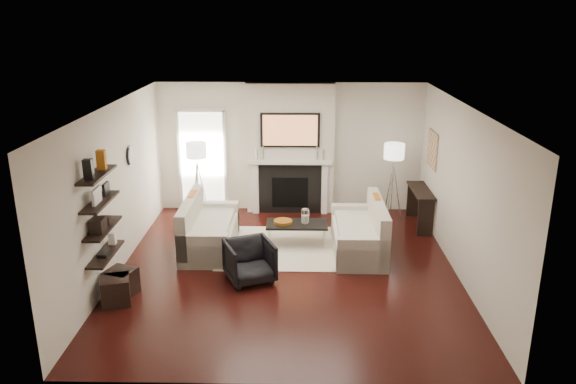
{
  "coord_description": "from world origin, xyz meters",
  "views": [
    {
      "loc": [
        0.18,
        -8.42,
        4.06
      ],
      "look_at": [
        0.0,
        0.6,
        1.15
      ],
      "focal_mm": 35.0,
      "sensor_mm": 36.0,
      "label": 1
    }
  ],
  "objects_px": {
    "coffee_table": "(297,224)",
    "lamp_left_shade": "(196,150)",
    "loveseat_right_base": "(358,241)",
    "lamp_right_shade": "(394,151)",
    "ottoman_near": "(121,282)",
    "armchair": "(250,259)",
    "loveseat_left_base": "(210,237)"
  },
  "relations": [
    {
      "from": "armchair",
      "to": "lamp_right_shade",
      "type": "bearing_deg",
      "value": 23.04
    },
    {
      "from": "armchair",
      "to": "lamp_left_shade",
      "type": "height_order",
      "value": "lamp_left_shade"
    },
    {
      "from": "loveseat_left_base",
      "to": "armchair",
      "type": "distance_m",
      "value": 1.49
    },
    {
      "from": "loveseat_left_base",
      "to": "loveseat_right_base",
      "type": "distance_m",
      "value": 2.63
    },
    {
      "from": "coffee_table",
      "to": "lamp_right_shade",
      "type": "distance_m",
      "value": 2.52
    },
    {
      "from": "coffee_table",
      "to": "lamp_right_shade",
      "type": "relative_size",
      "value": 2.75
    },
    {
      "from": "armchair",
      "to": "lamp_right_shade",
      "type": "height_order",
      "value": "lamp_right_shade"
    },
    {
      "from": "loveseat_left_base",
      "to": "lamp_right_shade",
      "type": "xyz_separation_m",
      "value": [
        3.45,
        1.47,
        1.24
      ]
    },
    {
      "from": "lamp_right_shade",
      "to": "lamp_left_shade",
      "type": "bearing_deg",
      "value": 179.74
    },
    {
      "from": "armchair",
      "to": "ottoman_near",
      "type": "distance_m",
      "value": 1.96
    },
    {
      "from": "loveseat_left_base",
      "to": "loveseat_right_base",
      "type": "xyz_separation_m",
      "value": [
        2.63,
        -0.1,
        0.0
      ]
    },
    {
      "from": "loveseat_right_base",
      "to": "armchair",
      "type": "height_order",
      "value": "armchair"
    },
    {
      "from": "loveseat_left_base",
      "to": "ottoman_near",
      "type": "distance_m",
      "value": 2.05
    },
    {
      "from": "loveseat_right_base",
      "to": "lamp_right_shade",
      "type": "height_order",
      "value": "lamp_right_shade"
    },
    {
      "from": "ottoman_near",
      "to": "loveseat_right_base",
      "type": "bearing_deg",
      "value": 23.99
    },
    {
      "from": "coffee_table",
      "to": "ottoman_near",
      "type": "relative_size",
      "value": 2.75
    },
    {
      "from": "loveseat_right_base",
      "to": "armchair",
      "type": "xyz_separation_m",
      "value": [
        -1.81,
        -1.14,
        0.15
      ]
    },
    {
      "from": "armchair",
      "to": "ottoman_near",
      "type": "relative_size",
      "value": 1.8
    },
    {
      "from": "lamp_left_shade",
      "to": "ottoman_near",
      "type": "relative_size",
      "value": 1.0
    },
    {
      "from": "coffee_table",
      "to": "ottoman_near",
      "type": "height_order",
      "value": "coffee_table"
    },
    {
      "from": "coffee_table",
      "to": "ottoman_near",
      "type": "xyz_separation_m",
      "value": [
        -2.62,
        -1.94,
        -0.2
      ]
    },
    {
      "from": "loveseat_left_base",
      "to": "loveseat_right_base",
      "type": "bearing_deg",
      "value": -2.22
    },
    {
      "from": "loveseat_left_base",
      "to": "lamp_left_shade",
      "type": "xyz_separation_m",
      "value": [
        -0.45,
        1.49,
        1.24
      ]
    },
    {
      "from": "loveseat_left_base",
      "to": "coffee_table",
      "type": "bearing_deg",
      "value": 7.09
    },
    {
      "from": "loveseat_right_base",
      "to": "coffee_table",
      "type": "xyz_separation_m",
      "value": [
        -1.08,
        0.29,
        0.19
      ]
    },
    {
      "from": "lamp_right_shade",
      "to": "ottoman_near",
      "type": "xyz_separation_m",
      "value": [
        -4.52,
        -3.22,
        -1.25
      ]
    },
    {
      "from": "armchair",
      "to": "ottoman_near",
      "type": "bearing_deg",
      "value": 172.2
    },
    {
      "from": "ottoman_near",
      "to": "loveseat_left_base",
      "type": "bearing_deg",
      "value": 58.42
    },
    {
      "from": "coffee_table",
      "to": "lamp_left_shade",
      "type": "relative_size",
      "value": 2.75
    },
    {
      "from": "lamp_left_shade",
      "to": "lamp_right_shade",
      "type": "bearing_deg",
      "value": -0.26
    },
    {
      "from": "loveseat_right_base",
      "to": "lamp_right_shade",
      "type": "xyz_separation_m",
      "value": [
        0.82,
        1.57,
        1.24
      ]
    },
    {
      "from": "armchair",
      "to": "lamp_left_shade",
      "type": "bearing_deg",
      "value": 92.11
    }
  ]
}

